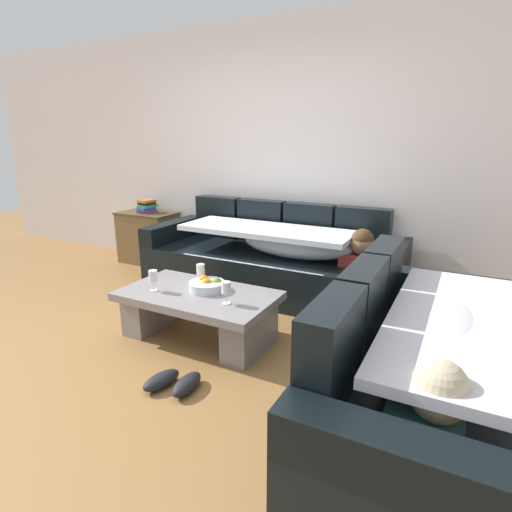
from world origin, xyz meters
TOP-DOWN VIEW (x-y plane):
  - ground_plane at (0.00, 0.00)m, footprint 14.00×14.00m
  - back_wall at (0.00, 2.15)m, footprint 9.00×0.10m
  - couch_along_wall at (0.29, 1.63)m, footprint 2.59×0.92m
  - couch_near_window at (1.89, 0.07)m, footprint 0.92×1.98m
  - coffee_table at (0.20, 0.43)m, footprint 1.20×0.68m
  - fruit_bowl at (0.24, 0.51)m, footprint 0.28×0.28m
  - wine_glass_near_left at (-0.12, 0.30)m, footprint 0.07×0.07m
  - wine_glass_near_right at (0.52, 0.34)m, footprint 0.07×0.07m
  - wine_glass_far_back at (0.11, 0.61)m, footprint 0.07×0.07m
  - side_cabinet at (-1.57, 1.85)m, footprint 0.72×0.44m
  - book_stack_on_cabinet at (-1.56, 1.85)m, footprint 0.18×0.23m
  - pair_of_shoes at (0.47, -0.22)m, footprint 0.32×0.32m

SIDE VIEW (x-z plane):
  - ground_plane at x=0.00m, z-range 0.00..0.00m
  - pair_of_shoes at x=0.47m, z-range 0.00..0.09m
  - coffee_table at x=0.20m, z-range 0.05..0.43m
  - side_cabinet at x=-1.57m, z-range 0.00..0.64m
  - couch_along_wall at x=0.29m, z-range -0.11..0.77m
  - couch_near_window at x=1.89m, z-range -0.10..0.78m
  - fruit_bowl at x=0.24m, z-range 0.37..0.47m
  - wine_glass_near_left at x=-0.12m, z-range 0.41..0.58m
  - wine_glass_near_right at x=0.52m, z-range 0.41..0.58m
  - wine_glass_far_back at x=0.11m, z-range 0.41..0.58m
  - book_stack_on_cabinet at x=-1.56m, z-range 0.64..0.80m
  - back_wall at x=0.00m, z-range 0.00..2.70m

